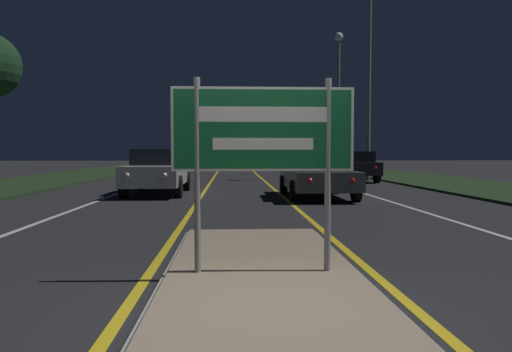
% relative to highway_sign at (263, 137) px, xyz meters
% --- Properties ---
extents(ground_plane, '(160.00, 160.00, 0.00)m').
position_rel_highway_sign_xyz_m(ground_plane, '(0.00, -1.23, -1.57)').
color(ground_plane, '#232326').
extents(median_island, '(2.22, 6.14, 0.10)m').
position_rel_highway_sign_xyz_m(median_island, '(0.00, 0.00, -1.53)').
color(median_island, '#999993').
rests_on(median_island, ground_plane).
extents(verge_left, '(5.00, 100.00, 0.08)m').
position_rel_highway_sign_xyz_m(verge_left, '(-9.50, 18.77, -1.53)').
color(verge_left, '#1E3319').
rests_on(verge_left, ground_plane).
extents(verge_right, '(5.00, 100.00, 0.08)m').
position_rel_highway_sign_xyz_m(verge_right, '(9.50, 18.77, -1.53)').
color(verge_right, '#1E3319').
rests_on(verge_right, ground_plane).
extents(centre_line_yellow_left, '(0.12, 70.00, 0.01)m').
position_rel_highway_sign_xyz_m(centre_line_yellow_left, '(-1.30, 23.77, -1.57)').
color(centre_line_yellow_left, gold).
rests_on(centre_line_yellow_left, ground_plane).
extents(centre_line_yellow_right, '(0.12, 70.00, 0.01)m').
position_rel_highway_sign_xyz_m(centre_line_yellow_right, '(1.30, 23.77, -1.57)').
color(centre_line_yellow_right, gold).
rests_on(centre_line_yellow_right, ground_plane).
extents(lane_line_white_left, '(0.12, 70.00, 0.01)m').
position_rel_highway_sign_xyz_m(lane_line_white_left, '(-4.20, 23.77, -1.57)').
color(lane_line_white_left, silver).
rests_on(lane_line_white_left, ground_plane).
extents(lane_line_white_right, '(0.12, 70.00, 0.01)m').
position_rel_highway_sign_xyz_m(lane_line_white_right, '(4.20, 23.77, -1.57)').
color(lane_line_white_right, silver).
rests_on(lane_line_white_right, ground_plane).
extents(edge_line_white_left, '(0.10, 70.00, 0.01)m').
position_rel_highway_sign_xyz_m(edge_line_white_left, '(-7.20, 23.77, -1.57)').
color(edge_line_white_left, silver).
rests_on(edge_line_white_left, ground_plane).
extents(edge_line_white_right, '(0.10, 70.00, 0.01)m').
position_rel_highway_sign_xyz_m(edge_line_white_right, '(7.20, 23.77, -1.57)').
color(edge_line_white_right, silver).
rests_on(edge_line_white_right, ground_plane).
extents(highway_sign, '(1.99, 0.07, 2.12)m').
position_rel_highway_sign_xyz_m(highway_sign, '(0.00, 0.00, 0.00)').
color(highway_sign, gray).
rests_on(highway_sign, median_island).
extents(streetlight_right_near, '(0.51, 0.51, 10.13)m').
position_rel_highway_sign_xyz_m(streetlight_right_near, '(6.55, 19.28, 4.76)').
color(streetlight_right_near, gray).
rests_on(streetlight_right_near, ground_plane).
extents(streetlight_right_far, '(0.55, 0.55, 9.18)m').
position_rel_highway_sign_xyz_m(streetlight_right_far, '(6.68, 26.97, 4.48)').
color(streetlight_right_far, gray).
rests_on(streetlight_right_far, ground_plane).
extents(car_receding_0, '(2.00, 4.56, 1.36)m').
position_rel_highway_sign_xyz_m(car_receding_0, '(2.33, 9.91, -0.85)').
color(car_receding_0, '#4C514C').
rests_on(car_receding_0, ground_plane).
extents(car_receding_1, '(1.98, 4.50, 1.45)m').
position_rel_highway_sign_xyz_m(car_receding_1, '(5.52, 18.56, -0.80)').
color(car_receding_1, black).
rests_on(car_receding_1, ground_plane).
extents(car_approaching_0, '(1.88, 4.85, 1.51)m').
position_rel_highway_sign_xyz_m(car_approaching_0, '(-2.80, 11.59, -0.77)').
color(car_approaching_0, '#B7B7BC').
rests_on(car_approaching_0, ground_plane).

